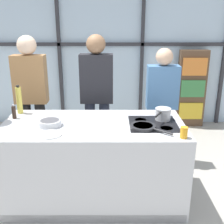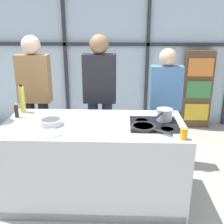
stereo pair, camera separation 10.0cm
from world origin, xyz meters
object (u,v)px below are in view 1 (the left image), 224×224
(saucepan, at_px, (164,114))
(oil_bottle, at_px, (20,100))
(mixing_bowl, at_px, (51,123))
(pepper_grinder, at_px, (15,112))
(spectator_far_left, at_px, (32,93))
(spectator_center_left, at_px, (98,92))
(juice_glass_near, at_px, (185,133))
(frying_pan, at_px, (145,127))
(spectator_center_right, at_px, (163,100))
(white_plate, at_px, (52,134))

(saucepan, distance_m, oil_bottle, 1.70)
(mixing_bowl, distance_m, pepper_grinder, 0.51)
(spectator_far_left, relative_size, spectator_center_left, 0.99)
(spectator_far_left, relative_size, mixing_bowl, 7.34)
(juice_glass_near, bearing_deg, saucepan, 103.12)
(frying_pan, distance_m, saucepan, 0.35)
(spectator_center_left, distance_m, mixing_bowl, 1.03)
(spectator_far_left, height_order, frying_pan, spectator_far_left)
(mixing_bowl, bearing_deg, spectator_center_left, 64.00)
(spectator_center_left, height_order, oil_bottle, spectator_center_left)
(spectator_center_right, bearing_deg, oil_bottle, 15.89)
(spectator_far_left, height_order, oil_bottle, spectator_far_left)
(white_plate, xyz_separation_m, mixing_bowl, (-0.06, 0.25, 0.03))
(pepper_grinder, bearing_deg, spectator_center_right, 21.15)
(mixing_bowl, xyz_separation_m, oil_bottle, (-0.44, 0.42, 0.13))
(spectator_far_left, distance_m, spectator_center_left, 0.90)
(spectator_center_right, xyz_separation_m, white_plate, (-1.29, -1.18, -0.01))
(frying_pan, bearing_deg, pepper_grinder, 168.38)
(oil_bottle, distance_m, pepper_grinder, 0.21)
(frying_pan, bearing_deg, spectator_center_right, 70.20)
(frying_pan, distance_m, oil_bottle, 1.52)
(spectator_center_left, xyz_separation_m, mixing_bowl, (-0.45, -0.93, -0.09))
(spectator_center_right, xyz_separation_m, juice_glass_near, (-0.00, -1.24, 0.04))
(spectator_center_left, height_order, frying_pan, spectator_center_left)
(spectator_far_left, height_order, white_plate, spectator_far_left)
(spectator_center_right, height_order, juice_glass_near, spectator_center_right)
(oil_bottle, bearing_deg, spectator_center_right, 15.89)
(pepper_grinder, bearing_deg, mixing_bowl, -26.73)
(mixing_bowl, bearing_deg, juice_glass_near, -13.10)
(white_plate, distance_m, juice_glass_near, 1.29)
(spectator_far_left, bearing_deg, white_plate, 113.09)
(spectator_center_right, bearing_deg, juice_glass_near, 89.98)
(oil_bottle, bearing_deg, saucepan, -7.84)
(spectator_far_left, bearing_deg, juice_glass_near, 145.33)
(frying_pan, xyz_separation_m, juice_glass_near, (0.36, -0.25, 0.04))
(saucepan, relative_size, oil_bottle, 0.89)
(saucepan, bearing_deg, juice_glass_near, -76.88)
(spectator_far_left, xyz_separation_m, frying_pan, (1.44, -0.99, -0.10))
(spectator_center_right, height_order, oil_bottle, spectator_center_right)
(saucepan, bearing_deg, spectator_center_right, 81.06)
(spectator_far_left, distance_m, mixing_bowl, 1.03)
(saucepan, distance_m, pepper_grinder, 1.69)
(frying_pan, relative_size, juice_glass_near, 3.63)
(spectator_center_right, height_order, pepper_grinder, spectator_center_right)
(spectator_center_left, height_order, spectator_center_right, spectator_center_left)
(frying_pan, bearing_deg, spectator_far_left, 145.28)
(saucepan, xyz_separation_m, mixing_bowl, (-1.23, -0.19, -0.04))
(spectator_far_left, bearing_deg, spectator_center_left, 180.00)
(mixing_bowl, relative_size, pepper_grinder, 1.44)
(spectator_center_left, distance_m, white_plate, 1.25)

